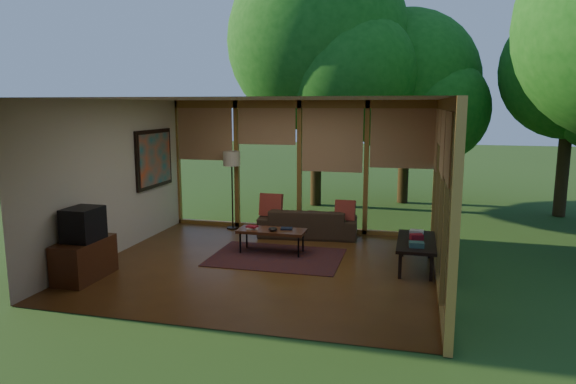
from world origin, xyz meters
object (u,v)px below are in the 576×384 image
(coffee_table, at_px, (272,231))
(side_console, at_px, (416,243))
(television, at_px, (83,224))
(floor_lamp, at_px, (232,163))
(sofa, at_px, (308,223))
(media_cabinet, at_px, (85,259))

(coffee_table, relative_size, side_console, 0.86)
(television, height_order, floor_lamp, floor_lamp)
(side_console, bearing_deg, sofa, 143.92)
(media_cabinet, height_order, side_console, media_cabinet)
(media_cabinet, relative_size, floor_lamp, 0.61)
(media_cabinet, xyz_separation_m, coffee_table, (2.38, 2.01, 0.09))
(media_cabinet, bearing_deg, sofa, 50.10)
(floor_lamp, distance_m, coffee_table, 2.27)
(media_cabinet, xyz_separation_m, television, (0.02, 0.00, 0.55))
(television, bearing_deg, coffee_table, 40.50)
(sofa, bearing_deg, television, 44.75)
(television, height_order, coffee_table, television)
(sofa, distance_m, floor_lamp, 2.05)
(media_cabinet, xyz_separation_m, side_console, (4.87, 1.76, 0.11))
(sofa, xyz_separation_m, television, (-2.74, -3.30, 0.57))
(sofa, distance_m, side_console, 2.61)
(coffee_table, bearing_deg, television, -139.50)
(sofa, distance_m, television, 4.33)
(sofa, height_order, coffee_table, sofa)
(sofa, distance_m, coffee_table, 1.35)
(television, bearing_deg, floor_lamp, 73.57)
(coffee_table, distance_m, side_console, 2.51)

